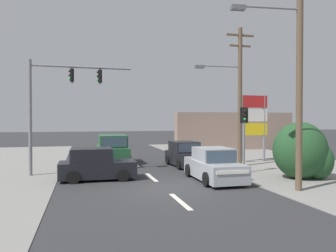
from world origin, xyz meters
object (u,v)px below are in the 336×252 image
traffic_signal_mast (57,96)px  sedan_receding_far (214,166)px  hatchback_oncoming_mid (185,155)px  utility_pole_foreground_right (297,56)px  utility_pole_midground_right (238,92)px  hatchback_crossing_left (96,165)px  pedestal_signal_right_kerb (244,129)px  shopping_plaza_sign (253,118)px  suv_oncoming_near (112,150)px

traffic_signal_mast → sedan_receding_far: bearing=-26.1°
traffic_signal_mast → hatchback_oncoming_mid: size_ratio=1.62×
sedan_receding_far → utility_pole_foreground_right: bearing=-52.4°
utility_pole_foreground_right → hatchback_oncoming_mid: size_ratio=2.75×
sedan_receding_far → hatchback_oncoming_mid: 4.92m
utility_pole_midground_right → hatchback_crossing_left: bearing=-164.9°
pedestal_signal_right_kerb → shopping_plaza_sign: size_ratio=0.77×
sedan_receding_far → suv_oncoming_near: size_ratio=0.94×
suv_oncoming_near → hatchback_crossing_left: 5.95m
shopping_plaza_sign → suv_oncoming_near: bearing=171.1°
traffic_signal_mast → sedan_receding_far: 8.88m
sedan_receding_far → utility_pole_midground_right: bearing=50.8°
utility_pole_midground_right → utility_pole_foreground_right: bearing=-97.3°
shopping_plaza_sign → pedestal_signal_right_kerb: bearing=-124.4°
pedestal_signal_right_kerb → hatchback_crossing_left: bearing=179.6°
pedestal_signal_right_kerb → hatchback_crossing_left: size_ratio=0.98×
shopping_plaza_sign → hatchback_oncoming_mid: shopping_plaza_sign is taller
hatchback_crossing_left → hatchback_oncoming_mid: bearing=30.8°
pedestal_signal_right_kerb → hatchback_crossing_left: 8.00m
sedan_receding_far → hatchback_oncoming_mid: sedan_receding_far is taller
shopping_plaza_sign → suv_oncoming_near: shopping_plaza_sign is taller
sedan_receding_far → hatchback_crossing_left: (-5.42, 1.60, -0.00)m
sedan_receding_far → hatchback_crossing_left: sedan_receding_far is taller
suv_oncoming_near → hatchback_oncoming_mid: bearing=-30.3°
utility_pole_midground_right → hatchback_crossing_left: size_ratio=2.34×
utility_pole_midground_right → traffic_signal_mast: bearing=-178.2°
hatchback_oncoming_mid → hatchback_crossing_left: 6.47m
pedestal_signal_right_kerb → shopping_plaza_sign: 5.33m
pedestal_signal_right_kerb → hatchback_oncoming_mid: pedestal_signal_right_kerb is taller
sedan_receding_far → pedestal_signal_right_kerb: bearing=32.9°
utility_pole_foreground_right → pedestal_signal_right_kerb: (0.08, 4.55, -3.04)m
utility_pole_foreground_right → traffic_signal_mast: 11.78m
shopping_plaza_sign → sedan_receding_far: shopping_plaza_sign is taller
traffic_signal_mast → utility_pole_midground_right: bearing=1.8°
utility_pole_foreground_right → hatchback_crossing_left: size_ratio=2.80×
utility_pole_foreground_right → traffic_signal_mast: bearing=145.6°
pedestal_signal_right_kerb → hatchback_oncoming_mid: size_ratio=0.96×
traffic_signal_mast → hatchback_oncoming_mid: 8.34m
shopping_plaza_sign → hatchback_crossing_left: (-10.80, -4.32, -2.28)m
traffic_signal_mast → hatchback_oncoming_mid: bearing=9.9°
traffic_signal_mast → hatchback_crossing_left: (1.93, -2.00, -3.44)m
utility_pole_midground_right → suv_oncoming_near: 8.95m
pedestal_signal_right_kerb → suv_oncoming_near: 8.91m
utility_pole_foreground_right → suv_oncoming_near: utility_pole_foreground_right is taller
utility_pole_midground_right → sedan_receding_far: utility_pole_midground_right is taller
utility_pole_foreground_right → suv_oncoming_near: bearing=121.8°
shopping_plaza_sign → hatchback_oncoming_mid: (-5.25, -1.01, -2.28)m
hatchback_crossing_left → traffic_signal_mast: bearing=133.9°
shopping_plaza_sign → hatchback_oncoming_mid: 5.81m
traffic_signal_mast → suv_oncoming_near: 5.95m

